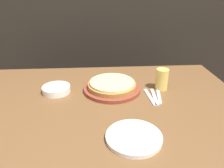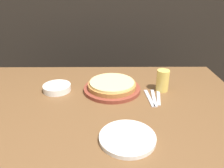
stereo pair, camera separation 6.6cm
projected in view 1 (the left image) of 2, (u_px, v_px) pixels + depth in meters
The scene contains 8 objects.
dining_table at pixel (103, 157), 1.30m from camera, with size 1.52×1.00×0.77m.
pizza_on_board at pixel (112, 86), 1.24m from camera, with size 0.32×0.32×0.06m.
beer_glass at pixel (162, 78), 1.24m from camera, with size 0.07×0.07×0.12m.
dinner_plate at pixel (134, 137), 0.86m from camera, with size 0.22×0.22×0.02m.
side_bowl at pixel (56, 89), 1.23m from camera, with size 0.16×0.16×0.04m.
fork at pixel (150, 97), 1.18m from camera, with size 0.03×0.19×0.00m.
dinner_knife at pixel (154, 97), 1.18m from camera, with size 0.03×0.19×0.00m.
spoon at pixel (159, 97), 1.18m from camera, with size 0.05×0.16×0.00m.
Camera 1 is at (-0.01, -0.99, 1.33)m, focal length 35.00 mm.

